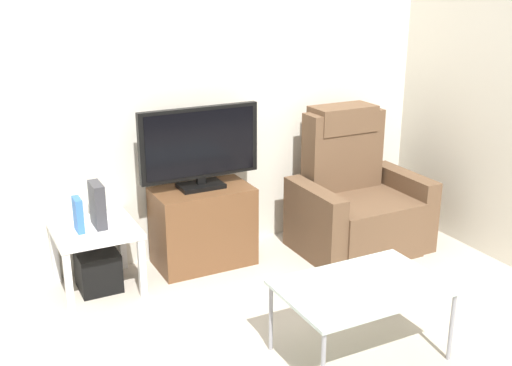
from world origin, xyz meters
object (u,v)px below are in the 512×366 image
at_px(side_table, 95,237).
at_px(cell_phone, 371,287).
at_px(game_console, 98,205).
at_px(recliner_armchair, 356,200).
at_px(subwoofer_box, 98,271).
at_px(book_upright, 78,215).
at_px(tv_stand, 203,226).
at_px(television, 200,146).
at_px(coffee_table, 362,290).

bearing_deg(side_table, cell_phone, -52.50).
height_order(side_table, game_console, game_console).
bearing_deg(cell_phone, recliner_armchair, 27.04).
height_order(subwoofer_box, book_upright, book_upright).
xyz_separation_m(tv_stand, subwoofer_box, (-0.79, -0.04, -0.16)).
xyz_separation_m(recliner_armchair, game_console, (-1.94, 0.20, 0.23)).
height_order(tv_stand, television, television).
xyz_separation_m(side_table, book_upright, (-0.10, -0.02, 0.19)).
xyz_separation_m(game_console, coffee_table, (1.08, -1.45, -0.19)).
xyz_separation_m(recliner_armchair, side_table, (-1.98, 0.19, 0.01)).
bearing_deg(television, recliner_armchair, -11.89).
height_order(coffee_table, cell_phone, cell_phone).
distance_m(side_table, coffee_table, 1.83).
relative_size(recliner_armchair, coffee_table, 1.20).
bearing_deg(coffee_table, game_console, 126.69).
distance_m(tv_stand, recliner_armchair, 1.21).
relative_size(tv_stand, side_table, 1.31).
bearing_deg(coffee_table, tv_stand, 102.41).
height_order(book_upright, cell_phone, book_upright).
bearing_deg(cell_phone, television, 72.53).
xyz_separation_m(tv_stand, side_table, (-0.79, -0.04, 0.09)).
height_order(side_table, book_upright, book_upright).
height_order(recliner_armchair, side_table, recliner_armchair).
bearing_deg(book_upright, coffee_table, -49.45).
bearing_deg(game_console, recliner_armchair, -5.83).
distance_m(recliner_armchair, side_table, 1.99).
relative_size(subwoofer_box, coffee_table, 0.30).
xyz_separation_m(tv_stand, cell_phone, (0.35, -1.53, 0.15)).
xyz_separation_m(television, side_table, (-0.79, -0.06, -0.52)).
xyz_separation_m(side_table, cell_phone, (1.14, -1.49, 0.06)).
height_order(recliner_armchair, game_console, recliner_armchair).
bearing_deg(side_table, recliner_armchair, -5.45).
bearing_deg(side_table, tv_stand, 3.06).
bearing_deg(game_console, tv_stand, 2.45).
bearing_deg(subwoofer_box, coffee_table, -52.24).
xyz_separation_m(subwoofer_box, cell_phone, (1.14, -1.49, 0.31)).
height_order(recliner_armchair, subwoofer_box, recliner_armchair).
bearing_deg(cell_phone, coffee_table, 87.90).
bearing_deg(television, book_upright, -174.79).
xyz_separation_m(television, cell_phone, (0.35, -1.55, -0.46)).
height_order(side_table, cell_phone, side_table).
relative_size(television, side_table, 1.63).
xyz_separation_m(tv_stand, coffee_table, (0.33, -1.49, 0.11)).
relative_size(television, cell_phone, 5.88).
relative_size(tv_stand, coffee_table, 0.78).
relative_size(subwoofer_box, game_console, 0.91).
xyz_separation_m(coffee_table, cell_phone, (0.02, -0.04, 0.03)).
xyz_separation_m(television, coffee_table, (0.33, -1.51, -0.49)).
bearing_deg(television, coffee_table, -77.74).
bearing_deg(recliner_armchair, side_table, -178.11).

